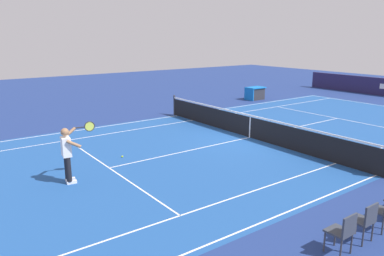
{
  "coord_description": "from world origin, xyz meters",
  "views": [
    {
      "loc": [
        10.95,
        10.83,
        4.18
      ],
      "look_at": [
        3.15,
        0.14,
        0.9
      ],
      "focal_mm": 34.69,
      "sensor_mm": 36.0,
      "label": 1
    }
  ],
  "objects": [
    {
      "name": "ground_plane",
      "position": [
        0.0,
        0.0,
        0.0
      ],
      "size": [
        60.0,
        60.0,
        0.0
      ],
      "primitive_type": "plane",
      "color": "navy"
    },
    {
      "name": "court_slab",
      "position": [
        0.0,
        0.0,
        0.0
      ],
      "size": [
        24.2,
        11.4,
        0.0
      ],
      "primitive_type": "cube",
      "color": "#1E4C93",
      "rests_on": "ground_plane"
    },
    {
      "name": "court_line_markings",
      "position": [
        0.0,
        0.0,
        0.0
      ],
      "size": [
        23.85,
        11.05,
        0.01
      ],
      "color": "white",
      "rests_on": "ground_plane"
    },
    {
      "name": "tennis_net",
      "position": [
        0.0,
        0.0,
        0.49
      ],
      "size": [
        0.1,
        11.7,
        1.08
      ],
      "color": "#2D2D33",
      "rests_on": "ground_plane"
    },
    {
      "name": "tennis_player_near",
      "position": [
        7.83,
        0.46,
        0.93
      ],
      "size": [
        1.12,
        0.77,
        1.7
      ],
      "color": "black",
      "rests_on": "ground_plane"
    },
    {
      "name": "tennis_ball",
      "position": [
        5.57,
        -0.75,
        0.03
      ],
      "size": [
        0.07,
        0.07,
        0.07
      ],
      "primitive_type": "sphere",
      "color": "#CCE01E",
      "rests_on": "ground_plane"
    },
    {
      "name": "spectator_chair_3",
      "position": [
        3.19,
        7.32,
        0.52
      ],
      "size": [
        0.44,
        0.44,
        0.88
      ],
      "color": "#38383D",
      "rests_on": "ground_plane"
    },
    {
      "name": "spectator_chair_4",
      "position": [
        3.97,
        7.32,
        0.52
      ],
      "size": [
        0.44,
        0.44,
        0.88
      ],
      "color": "#38383D",
      "rests_on": "ground_plane"
    },
    {
      "name": "spectator_chair_5",
      "position": [
        4.75,
        7.32,
        0.52
      ],
      "size": [
        0.44,
        0.44,
        0.88
      ],
      "color": "#38383D",
      "rests_on": "ground_plane"
    },
    {
      "name": "equipment_cart_tarped",
      "position": [
        -7.19,
        -6.77,
        0.44
      ],
      "size": [
        1.25,
        0.84,
        0.85
      ],
      "color": "#2D2D33",
      "rests_on": "ground_plane"
    }
  ]
}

